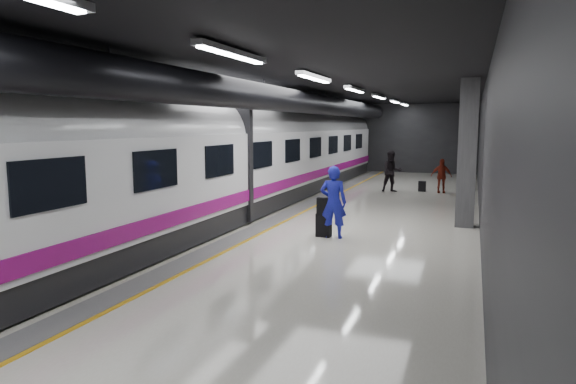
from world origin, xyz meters
The scene contains 9 objects.
ground centered at (0.00, 0.00, 0.00)m, with size 40.00×40.00×0.00m, color silver.
platform_hall centered at (-0.29, 0.96, 3.54)m, with size 10.02×40.02×4.51m.
train centered at (-3.25, 0.00, 2.07)m, with size 3.05×38.00×4.05m.
traveler_main centered at (1.15, -0.95, 1.00)m, with size 0.73×0.48×2.01m, color #1E19C2.
suitcase_main centered at (0.87, -0.90, 0.33)m, with size 0.40×0.25×0.66m, color black.
shoulder_bag centered at (0.85, -0.93, 0.88)m, with size 0.34×0.18×0.45m, color black.
traveler_far_a centered at (1.18, 9.51, 0.96)m, with size 0.94×0.73×1.93m, color black.
traveler_far_b centered at (3.37, 10.01, 0.79)m, with size 0.92×0.38×1.57m, color maroon.
suitcase_far centered at (2.51, 10.19, 0.25)m, with size 0.34×0.22×0.49m, color black.
Camera 1 is at (4.73, -14.52, 3.11)m, focal length 32.00 mm.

